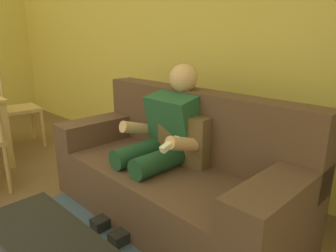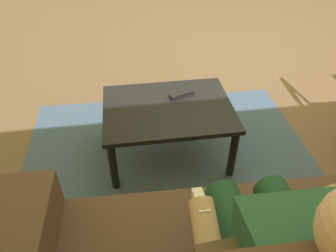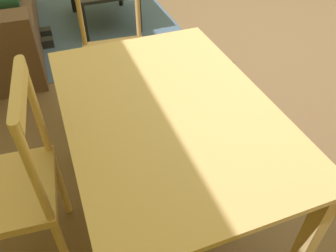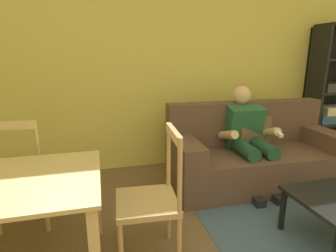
# 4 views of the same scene
# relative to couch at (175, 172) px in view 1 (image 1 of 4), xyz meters

# --- Properties ---
(wall_back) EXTENTS (6.78, 0.12, 2.56)m
(wall_back) POSITION_rel_couch_xyz_m (-0.96, 0.85, 0.95)
(wall_back) COLOR #DBC660
(wall_back) RESTS_ON ground_plane
(couch) EXTENTS (1.94, 0.87, 0.91)m
(couch) POSITION_rel_couch_xyz_m (0.00, 0.00, 0.00)
(couch) COLOR brown
(couch) RESTS_ON ground_plane
(person_lounging) EXTENTS (0.60, 0.88, 1.10)m
(person_lounging) POSITION_rel_couch_xyz_m (-0.10, -0.03, 0.23)
(person_lounging) COLOR #23563D
(person_lounging) RESTS_ON ground_plane
(dining_chair_near_wall) EXTENTS (0.46, 0.46, 0.96)m
(dining_chair_near_wall) POSITION_rel_couch_xyz_m (-2.34, -0.25, 0.14)
(dining_chair_near_wall) COLOR tan
(dining_chair_near_wall) RESTS_ON ground_plane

